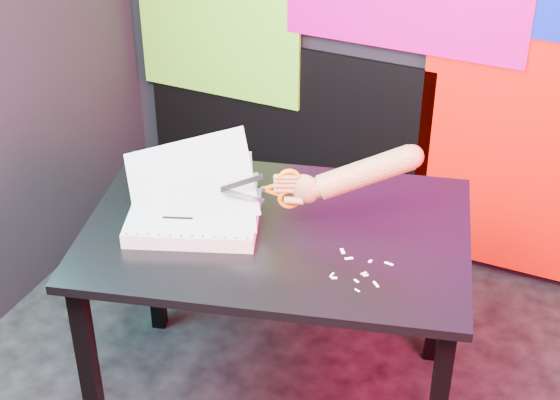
% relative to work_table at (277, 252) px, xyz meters
% --- Properties ---
extents(room, '(3.01, 3.01, 2.71)m').
position_rel_work_table_xyz_m(room, '(0.31, -0.41, 0.69)').
color(room, black).
rests_on(room, ground).
extents(backdrop, '(2.88, 0.05, 2.08)m').
position_rel_work_table_xyz_m(backdrop, '(0.37, 1.05, 0.30)').
color(backdrop, '#EC0C04').
rests_on(backdrop, ground).
extents(work_table, '(1.33, 1.05, 0.75)m').
position_rel_work_table_xyz_m(work_table, '(0.00, 0.00, 0.00)').
color(work_table, black).
rests_on(work_table, ground).
extents(printout_stack, '(0.49, 0.41, 0.30)m').
position_rel_work_table_xyz_m(printout_stack, '(-0.24, -0.08, 0.12)').
color(printout_stack, beige).
rests_on(printout_stack, work_table).
extents(scissors, '(0.22, 0.11, 0.14)m').
position_rel_work_table_xyz_m(scissors, '(0.02, 0.01, 0.23)').
color(scissors, '#9DA0AC').
rests_on(scissors, printout_stack).
extents(hand_forearm, '(0.40, 0.21, 0.19)m').
position_rel_work_table_xyz_m(hand_forearm, '(0.21, 0.10, 0.28)').
color(hand_forearm, '#B27545').
rests_on(hand_forearm, work_table).
extents(paper_clippings, '(0.17, 0.18, 0.00)m').
position_rel_work_table_xyz_m(paper_clippings, '(0.30, -0.09, 0.09)').
color(paper_clippings, white).
rests_on(paper_clippings, work_table).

